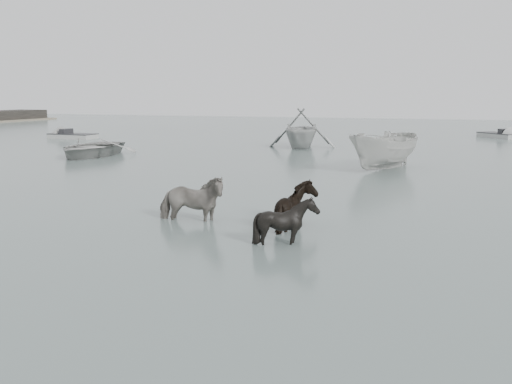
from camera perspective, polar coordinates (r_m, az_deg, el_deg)
ground at (r=13.97m, az=-0.88°, el=-4.58°), size 140.00×140.00×0.00m
pony_pinto at (r=15.67m, az=-6.53°, el=0.02°), size 2.06×1.18×1.65m
pony_dark at (r=14.88m, az=4.17°, el=-0.60°), size 1.84×1.96×1.58m
pony_black at (r=13.25m, az=3.04°, el=-2.37°), size 1.52×1.43×1.35m
rowboat_lead at (r=33.45m, az=-16.23°, el=4.44°), size 4.49×5.87×1.13m
rowboat_trail at (r=37.24m, az=4.60°, el=6.51°), size 5.12×5.71×2.69m
boat_small at (r=27.00m, az=12.75°, el=4.23°), size 3.71×5.30×1.92m
skiff_outer at (r=47.06m, az=-17.86°, el=5.57°), size 5.22×1.81×0.75m
skiff_mid at (r=49.54m, az=23.21°, el=5.44°), size 4.28×4.89×0.75m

